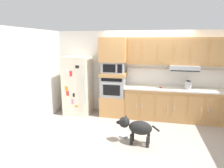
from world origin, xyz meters
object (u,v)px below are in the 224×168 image
(microwave, at_px, (114,67))
(screwdriver, at_px, (161,87))
(refrigerator, at_px, (78,85))
(dog, at_px, (136,127))
(dog_food_bowl, at_px, (124,136))
(electric_kettle, at_px, (188,85))
(built_in_oven, at_px, (113,86))

(microwave, bearing_deg, screwdriver, -2.19)
(refrigerator, distance_m, dog, 2.47)
(dog, bearing_deg, dog_food_bowl, -30.87)
(electric_kettle, height_order, dog, electric_kettle)
(refrigerator, xyz_separation_m, screwdriver, (2.46, 0.02, 0.05))
(dog_food_bowl, bearing_deg, screwdriver, 56.58)
(built_in_oven, distance_m, screwdriver, 1.37)
(built_in_oven, height_order, dog_food_bowl, built_in_oven)
(electric_kettle, xyz_separation_m, dog, (-1.26, -1.50, -0.65))
(refrigerator, xyz_separation_m, microwave, (1.10, 0.07, 0.58))
(refrigerator, relative_size, screwdriver, 10.64)
(screwdriver, bearing_deg, dog_food_bowl, -123.42)
(built_in_oven, relative_size, screwdriver, 4.23)
(built_in_oven, xyz_separation_m, dog, (0.81, -1.55, -0.51))
(refrigerator, height_order, dog_food_bowl, refrigerator)
(electric_kettle, distance_m, dog, 2.06)
(screwdriver, bearing_deg, dog, -110.29)
(built_in_oven, bearing_deg, microwave, -0.77)
(refrigerator, height_order, dog, refrigerator)
(built_in_oven, bearing_deg, dog, -62.23)
(built_in_oven, xyz_separation_m, microwave, (0.00, -0.00, 0.56))
(screwdriver, distance_m, dog, 1.68)
(microwave, relative_size, dog, 0.68)
(built_in_oven, bearing_deg, refrigerator, -176.46)
(dog, bearing_deg, built_in_oven, -56.52)
(refrigerator, bearing_deg, built_in_oven, 3.54)
(built_in_oven, distance_m, microwave, 0.56)
(refrigerator, xyz_separation_m, dog_food_bowl, (1.62, -1.26, -0.85))
(refrigerator, xyz_separation_m, built_in_oven, (1.10, 0.07, 0.02))
(screwdriver, distance_m, dog_food_bowl, 1.78)
(refrigerator, bearing_deg, microwave, 3.54)
(dog, bearing_deg, microwave, -56.53)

